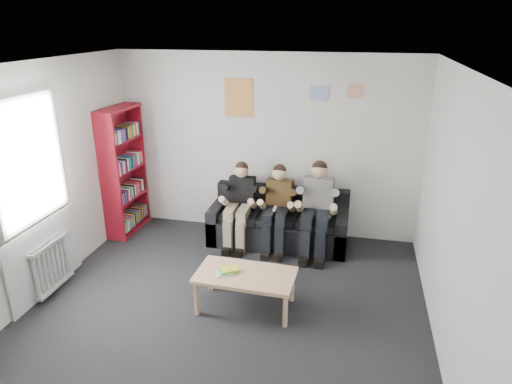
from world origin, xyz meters
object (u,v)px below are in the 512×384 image
coffee_table (245,278)px  person_middle (277,209)px  sofa (279,224)px  bookshelf (125,171)px  person_right (316,210)px  person_left (239,205)px

coffee_table → person_middle: bearing=87.1°
sofa → bookshelf: (-2.36, -0.11, 0.69)m
bookshelf → sofa: bearing=5.8°
sofa → person_right: size_ratio=1.54×
person_middle → person_right: size_ratio=0.93×
sofa → coffee_table: 1.75m
bookshelf → person_middle: (2.36, -0.08, -0.37)m
bookshelf → person_left: 1.85m
bookshelf → person_left: (1.81, -0.08, -0.37)m
bookshelf → coffee_table: bookshelf is taller
bookshelf → person_left: size_ratio=1.60×
coffee_table → person_left: size_ratio=0.92×
person_right → coffee_table: bearing=-109.4°
person_left → person_middle: (0.56, -0.00, 0.00)m
sofa → person_middle: 0.37m
sofa → coffee_table: sofa is taller
person_middle → person_right: bearing=0.8°
person_left → person_middle: 0.56m
person_left → person_right: (1.11, -0.01, 0.03)m
coffee_table → person_right: person_right is taller
bookshelf → person_right: bearing=1.5°
person_middle → person_right: person_right is taller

